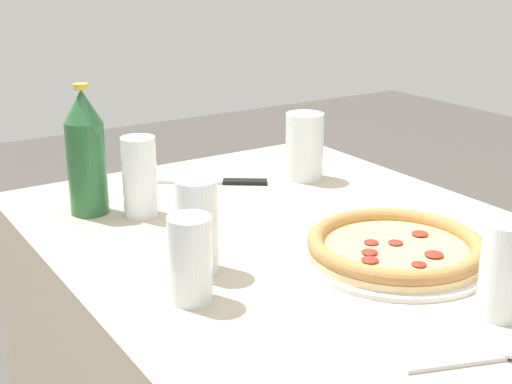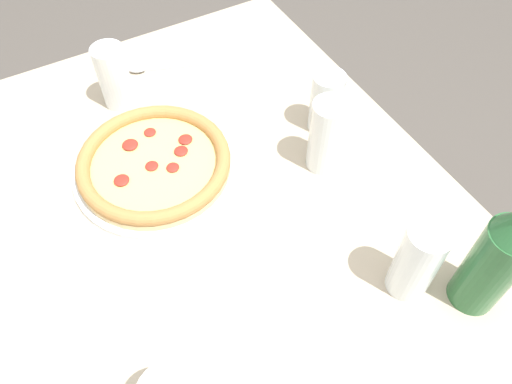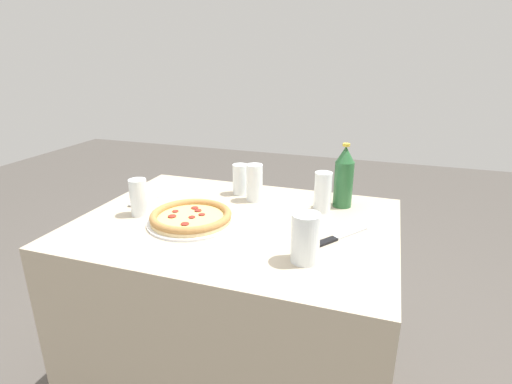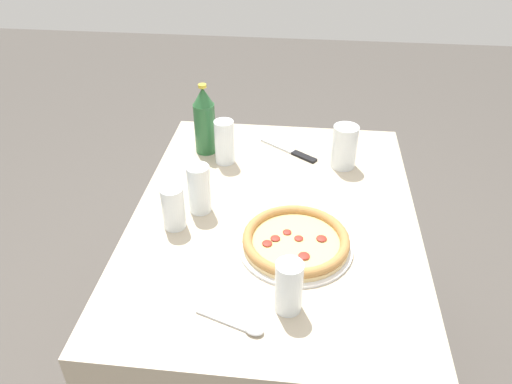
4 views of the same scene
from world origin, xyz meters
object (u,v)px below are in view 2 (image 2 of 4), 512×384
at_px(pizza_margherita, 155,164).
at_px(beer_bottle, 498,258).
at_px(spoon, 153,66).
at_px(glass_cola, 416,263).
at_px(glass_orange_juice, 326,105).
at_px(glass_mango_juice, 114,78).
at_px(glass_iced_tea, 326,139).

xyz_separation_m(pizza_margherita, beer_bottle, (-0.46, -0.32, 0.09)).
bearing_deg(beer_bottle, spoon, 16.50).
relative_size(glass_cola, glass_orange_juice, 1.19).
bearing_deg(pizza_margherita, glass_mango_juice, -2.18).
relative_size(glass_orange_juice, spoon, 0.77).
relative_size(glass_cola, glass_mango_juice, 1.11).
relative_size(glass_iced_tea, spoon, 0.90).
xyz_separation_m(glass_mango_juice, spoon, (0.07, -0.10, -0.06)).
bearing_deg(glass_mango_juice, glass_orange_juice, -128.81).
distance_m(glass_mango_juice, spoon, 0.13).
relative_size(glass_mango_juice, spoon, 0.82).
distance_m(glass_mango_juice, glass_iced_tea, 0.43).
bearing_deg(glass_orange_juice, pizza_margherita, 80.90).
relative_size(glass_cola, beer_bottle, 0.61).
relative_size(pizza_margherita, glass_cola, 2.03).
xyz_separation_m(glass_mango_juice, glass_orange_juice, (-0.26, -0.32, -0.01)).
xyz_separation_m(pizza_margherita, glass_orange_juice, (-0.05, -0.33, 0.03)).
distance_m(pizza_margherita, spoon, 0.29).
bearing_deg(glass_cola, pizza_margherita, 31.83).
bearing_deg(beer_bottle, glass_orange_juice, -0.89).
bearing_deg(spoon, glass_orange_juice, -145.36).
distance_m(glass_iced_tea, beer_bottle, 0.34).
xyz_separation_m(glass_orange_juice, spoon, (0.32, 0.22, -0.05)).
relative_size(pizza_margherita, glass_mango_juice, 2.26).
bearing_deg(glass_orange_juice, glass_cola, 166.89).
xyz_separation_m(glass_cola, glass_orange_juice, (0.35, -0.08, -0.01)).
bearing_deg(glass_cola, glass_iced_tea, -5.71).
relative_size(glass_cola, spoon, 0.91).
distance_m(pizza_margherita, glass_iced_tea, 0.31).
bearing_deg(glass_mango_juice, spoon, -56.23).
height_order(glass_mango_juice, glass_iced_tea, glass_iced_tea).
bearing_deg(beer_bottle, glass_iced_tea, 8.23).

